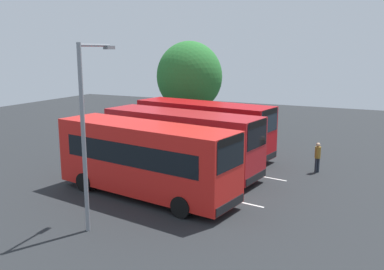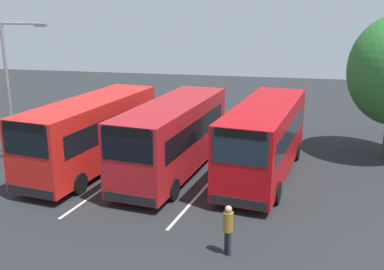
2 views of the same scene
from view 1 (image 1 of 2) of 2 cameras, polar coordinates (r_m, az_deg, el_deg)
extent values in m
plane|color=#232628|center=(23.79, -2.33, -5.06)|extent=(62.79, 62.79, 0.00)
cube|color=red|center=(19.69, -6.33, -3.02)|extent=(9.29, 3.79, 3.09)
cube|color=black|center=(16.96, 5.11, -2.46)|extent=(0.45, 2.12, 1.30)
cube|color=black|center=(20.47, -4.19, -1.34)|extent=(7.50, 1.26, 0.99)
cube|color=black|center=(18.75, -8.71, -2.64)|extent=(7.50, 1.26, 0.99)
cube|color=black|center=(16.83, 5.20, -0.71)|extent=(0.40, 1.92, 0.32)
cube|color=black|center=(17.59, 5.07, -9.31)|extent=(0.44, 2.21, 0.36)
cylinder|color=black|center=(19.32, 2.57, -7.60)|extent=(0.95, 0.42, 0.91)
cylinder|color=black|center=(17.54, -1.48, -9.62)|extent=(0.95, 0.42, 0.91)
cylinder|color=black|center=(22.77, -9.87, -4.79)|extent=(0.95, 0.42, 0.91)
cylinder|color=black|center=(21.28, -14.21, -6.14)|extent=(0.95, 0.42, 0.91)
cube|color=#AD191E|center=(23.16, -1.50, -0.74)|extent=(9.27, 3.63, 3.09)
cube|color=black|center=(20.79, 8.62, 0.06)|extent=(0.41, 2.12, 1.30)
cube|color=black|center=(24.03, 0.11, 0.62)|extent=(7.52, 1.12, 0.99)
cube|color=black|center=(22.15, -3.25, -0.34)|extent=(7.52, 1.12, 0.99)
cube|color=black|center=(20.68, 8.72, 1.50)|extent=(0.36, 1.93, 0.32)
cube|color=black|center=(21.31, 8.52, -5.65)|extent=(0.40, 2.21, 0.36)
cylinder|color=black|center=(23.00, 6.09, -4.51)|extent=(0.94, 0.40, 0.91)
cylinder|color=black|center=(21.07, 3.18, -5.97)|extent=(0.94, 0.40, 0.91)
cylinder|color=black|center=(26.06, -5.23, -2.57)|extent=(0.94, 0.40, 0.91)
cylinder|color=black|center=(24.38, -8.62, -3.65)|extent=(0.94, 0.40, 0.91)
cube|color=#B70C11|center=(27.09, 1.56, 1.06)|extent=(9.28, 3.76, 3.09)
cube|color=#19232D|center=(24.83, 10.26, 1.87)|extent=(0.44, 2.12, 1.30)
cube|color=#19232D|center=(28.00, 2.87, 2.16)|extent=(7.50, 1.23, 0.99)
cube|color=#19232D|center=(26.05, 0.15, 1.47)|extent=(7.50, 1.23, 0.99)
cube|color=black|center=(24.74, 10.35, 3.08)|extent=(0.39, 1.92, 0.32)
cube|color=black|center=(25.27, 10.15, -2.97)|extent=(0.44, 2.21, 0.36)
cylinder|color=black|center=(26.96, 8.03, -2.17)|extent=(0.95, 0.42, 0.91)
cylinder|color=black|center=(24.99, 5.68, -3.20)|extent=(0.95, 0.42, 0.91)
cylinder|color=black|center=(29.90, -1.91, -0.70)|extent=(0.95, 0.42, 0.91)
cylinder|color=black|center=(28.13, -4.68, -1.51)|extent=(0.95, 0.42, 0.91)
cylinder|color=#232833|center=(24.67, 16.26, -3.92)|extent=(0.13, 0.13, 0.82)
cylinder|color=#232833|center=(24.76, 16.56, -3.89)|extent=(0.13, 0.13, 0.82)
cylinder|color=olive|center=(24.54, 16.51, -2.25)|extent=(0.45, 0.45, 0.65)
sphere|color=tan|center=(24.44, 16.57, -1.26)|extent=(0.22, 0.22, 0.22)
cylinder|color=gray|center=(15.95, -14.32, -0.72)|extent=(0.16, 0.16, 7.00)
cylinder|color=gray|center=(16.41, -12.91, 11.64)|extent=(0.25, 1.96, 0.10)
cube|color=slate|center=(17.24, -11.04, 11.43)|extent=(0.24, 0.57, 0.14)
cylinder|color=#4C3823|center=(34.42, -0.36, 2.36)|extent=(0.44, 0.44, 2.61)
ellipsoid|color=#28702D|center=(34.06, -0.37, 7.84)|extent=(5.30, 4.77, 5.56)
cube|color=silver|center=(22.05, -4.90, -6.43)|extent=(12.00, 1.93, 0.01)
cube|color=silver|center=(25.58, -0.13, -3.85)|extent=(12.00, 1.93, 0.01)
camera|label=2|loc=(26.64, 46.03, 9.79)|focal=41.37mm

